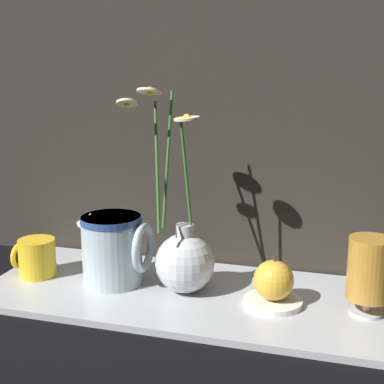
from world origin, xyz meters
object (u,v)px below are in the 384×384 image
at_px(ceramic_pitcher, 113,247).
at_px(tea_glass, 369,270).
at_px(yellow_mug, 36,257).
at_px(orange_fruit, 274,280).
at_px(vase_with_flowers, 185,257).

relative_size(ceramic_pitcher, tea_glass, 1.08).
xyz_separation_m(yellow_mug, ceramic_pitcher, (0.16, 0.00, 0.03)).
height_order(yellow_mug, ceramic_pitcher, ceramic_pitcher).
bearing_deg(orange_fruit, ceramic_pitcher, 178.20).
height_order(ceramic_pitcher, orange_fruit, ceramic_pitcher).
relative_size(ceramic_pitcher, orange_fruit, 1.83).
distance_m(yellow_mug, orange_fruit, 0.46).
relative_size(yellow_mug, tea_glass, 0.62).
height_order(ceramic_pitcher, tea_glass, ceramic_pitcher).
distance_m(ceramic_pitcher, orange_fruit, 0.30).
xyz_separation_m(tea_glass, orange_fruit, (-0.15, -0.01, -0.03)).
distance_m(vase_with_flowers, ceramic_pitcher, 0.14).
bearing_deg(yellow_mug, tea_glass, 0.11).
height_order(yellow_mug, tea_glass, tea_glass).
height_order(tea_glass, orange_fruit, tea_glass).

